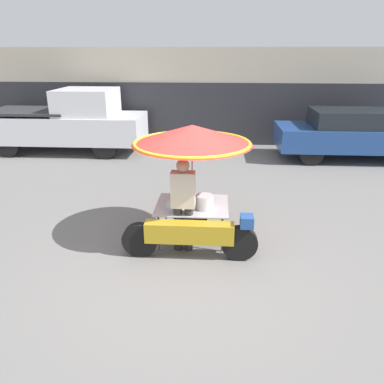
% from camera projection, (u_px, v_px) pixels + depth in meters
% --- Properties ---
extents(ground_plane, '(36.00, 36.00, 0.00)m').
position_uv_depth(ground_plane, '(189.00, 262.00, 5.85)').
color(ground_plane, slate).
extents(shopfront_building, '(28.00, 2.06, 3.22)m').
position_uv_depth(shopfront_building, '(207.00, 95.00, 13.70)').
color(shopfront_building, '#B2A893').
rests_on(shopfront_building, ground).
extents(vendor_motorcycle_cart, '(2.14, 1.95, 2.00)m').
position_uv_depth(vendor_motorcycle_cart, '(192.00, 153.00, 5.99)').
color(vendor_motorcycle_cart, black).
rests_on(vendor_motorcycle_cart, ground).
extents(vendor_person, '(0.38, 0.22, 1.55)m').
position_uv_depth(vendor_person, '(183.00, 201.00, 5.94)').
color(vendor_person, '#2D2D33').
rests_on(vendor_person, ground).
extents(parked_car, '(4.68, 1.78, 1.49)m').
position_uv_depth(parked_car, '(355.00, 134.00, 11.19)').
color(parked_car, black).
rests_on(parked_car, ground).
extents(pickup_truck, '(5.10, 1.91, 2.00)m').
position_uv_depth(pickup_truck, '(68.00, 122.00, 12.01)').
color(pickup_truck, black).
rests_on(pickup_truck, ground).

